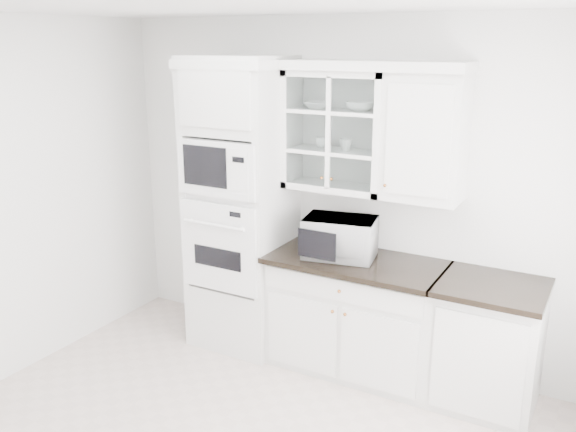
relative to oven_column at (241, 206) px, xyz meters
The scene contains 12 objects.
room_shell 1.37m from the oven_column, 52.79° to the right, with size 4.00×3.50×2.70m.
oven_column is the anchor object (origin of this frame).
base_cabinet_run 1.27m from the oven_column, ahead, with size 1.32×0.67×0.92m.
extra_base_cabinet 2.16m from the oven_column, ahead, with size 0.72×0.67×0.92m.
upper_cabinet_glass 1.03m from the oven_column, 12.10° to the left, with size 0.80×0.33×0.90m.
upper_cabinet_solid 1.60m from the oven_column, ahead, with size 0.55×0.33×0.90m, color silver.
crown_molding 1.33m from the oven_column, 11.90° to the left, with size 2.14×0.38×0.07m, color white.
countertop_microwave 0.90m from the oven_column, ahead, with size 0.53×0.44×0.31m, color white.
bowl_a 1.05m from the oven_column, 16.33° to the left, with size 0.21×0.21×0.05m, color white.
bowl_b 1.28m from the oven_column, 10.65° to the left, with size 0.21×0.21×0.07m, color white.
cup_a 0.87m from the oven_column, 15.20° to the left, with size 0.11×0.11×0.08m, color white.
cup_b 1.04m from the oven_column, 10.12° to the left, with size 0.10×0.10×0.09m, color white.
Camera 1 is at (1.94, -2.60, 2.50)m, focal length 38.00 mm.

